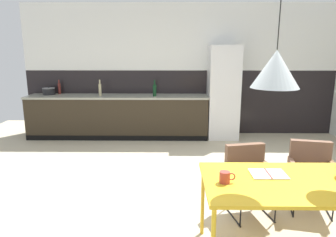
{
  "coord_description": "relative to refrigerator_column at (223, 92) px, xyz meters",
  "views": [
    {
      "loc": [
        -0.24,
        -3.32,
        1.84
      ],
      "look_at": [
        -0.29,
        0.76,
        0.92
      ],
      "focal_mm": 33.29,
      "sensor_mm": 36.0,
      "label": 1
    }
  ],
  "objects": [
    {
      "name": "back_wall_panel_upper",
      "position": [
        -0.82,
        0.36,
        1.11
      ],
      "size": [
        6.71,
        0.12,
        1.37
      ],
      "primitive_type": "cube",
      "color": "white",
      "rests_on": "back_wall_splashback_dark"
    },
    {
      "name": "bottle_oil_tall",
      "position": [
        -1.4,
        -0.08,
        0.06
      ],
      "size": [
        0.07,
        0.07,
        0.32
      ],
      "color": "#0F3319",
      "rests_on": "kitchen_counter"
    },
    {
      "name": "pendant_lamp_over_table_near",
      "position": [
        -0.26,
        -3.96,
        0.74
      ],
      "size": [
        0.37,
        0.37,
        1.16
      ],
      "color": "black"
    },
    {
      "name": "bottle_vinegar_dark",
      "position": [
        -3.45,
        0.2,
        0.06
      ],
      "size": [
        0.06,
        0.06,
        0.3
      ],
      "color": "maroon",
      "rests_on": "kitchen_counter"
    },
    {
      "name": "armchair_by_stool",
      "position": [
        0.55,
        -2.98,
        -0.45
      ],
      "size": [
        0.56,
        0.56,
        0.78
      ],
      "rotation": [
        0.0,
        0.0,
        2.94
      ],
      "color": "brown",
      "rests_on": "ground"
    },
    {
      "name": "cooking_pot",
      "position": [
        -3.64,
        0.1,
        0.0
      ],
      "size": [
        0.25,
        0.25,
        0.17
      ],
      "color": "black",
      "rests_on": "kitchen_counter"
    },
    {
      "name": "refrigerator_column",
      "position": [
        0.0,
        0.0,
        0.0
      ],
      "size": [
        0.62,
        0.6,
        1.9
      ],
      "primitive_type": "cube",
      "color": "silver",
      "rests_on": "ground"
    },
    {
      "name": "ground_plane",
      "position": [
        -0.82,
        -3.05,
        -0.95
      ],
      "size": [
        9.01,
        9.01,
        0.0
      ],
      "primitive_type": "plane",
      "color": "#BFB394"
    },
    {
      "name": "open_book",
      "position": [
        -0.2,
        -3.79,
        -0.19
      ],
      "size": [
        0.31,
        0.23,
        0.02
      ],
      "color": "white",
      "rests_on": "dining_table"
    },
    {
      "name": "mug_short_terracotta",
      "position": [
        -0.61,
        -3.96,
        -0.15
      ],
      "size": [
        0.13,
        0.09,
        0.1
      ],
      "color": "#B23D33",
      "rests_on": "dining_table"
    },
    {
      "name": "dining_table",
      "position": [
        0.08,
        -3.92,
        -0.24
      ],
      "size": [
        1.74,
        0.86,
        0.75
      ],
      "color": "gold",
      "rests_on": "ground"
    },
    {
      "name": "bottle_wine_green",
      "position": [
        -2.52,
        -0.06,
        0.07
      ],
      "size": [
        0.06,
        0.06,
        0.33
      ],
      "color": "tan",
      "rests_on": "kitchen_counter"
    },
    {
      "name": "armchair_head_of_table",
      "position": [
        -0.19,
        -3.1,
        -0.45
      ],
      "size": [
        0.57,
        0.56,
        0.78
      ],
      "rotation": [
        0.0,
        0.0,
        3.36
      ],
      "color": "brown",
      "rests_on": "ground"
    },
    {
      "name": "back_wall_splashback_dark",
      "position": [
        -0.82,
        0.36,
        -0.26
      ],
      "size": [
        6.71,
        0.12,
        1.37
      ],
      "primitive_type": "cube",
      "color": "black",
      "rests_on": "ground"
    },
    {
      "name": "kitchen_counter",
      "position": [
        -2.18,
        -0.0,
        -0.51
      ],
      "size": [
        3.73,
        0.63,
        0.88
      ],
      "color": "#30271B",
      "rests_on": "ground"
    }
  ]
}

